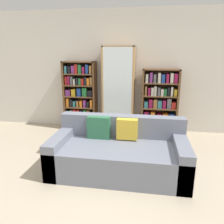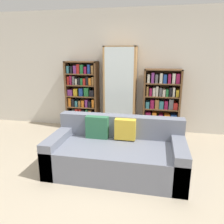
% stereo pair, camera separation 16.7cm
% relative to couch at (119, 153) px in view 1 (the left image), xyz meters
% --- Properties ---
extents(ground_plane, '(16.00, 16.00, 0.00)m').
position_rel_couch_xyz_m(ground_plane, '(-0.17, -0.41, -0.28)').
color(ground_plane, tan).
extents(wall_back, '(6.95, 0.06, 2.70)m').
position_rel_couch_xyz_m(wall_back, '(-0.17, 1.99, 1.07)').
color(wall_back, beige).
rests_on(wall_back, ground).
extents(couch, '(2.02, 0.98, 0.80)m').
position_rel_couch_xyz_m(couch, '(0.00, 0.00, 0.00)').
color(couch, slate).
rests_on(couch, ground).
extents(bookshelf_left, '(0.75, 0.32, 1.58)m').
position_rel_couch_xyz_m(bookshelf_left, '(-1.14, 1.78, 0.50)').
color(bookshelf_left, brown).
rests_on(bookshelf_left, ground).
extents(display_cabinet, '(0.70, 0.36, 1.91)m').
position_rel_couch_xyz_m(display_cabinet, '(-0.24, 1.77, 0.66)').
color(display_cabinet, '#AD7F4C').
rests_on(display_cabinet, ground).
extents(bookshelf_right, '(0.79, 0.32, 1.44)m').
position_rel_couch_xyz_m(bookshelf_right, '(0.68, 1.78, 0.42)').
color(bookshelf_right, brown).
rests_on(bookshelf_right, ground).
extents(wine_bottle, '(0.09, 0.09, 0.35)m').
position_rel_couch_xyz_m(wine_bottle, '(0.18, 0.75, -0.14)').
color(wine_bottle, '#192333').
rests_on(wine_bottle, ground).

